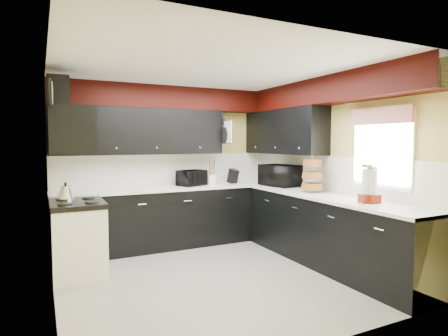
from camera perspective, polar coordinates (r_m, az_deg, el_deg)
name	(u,v)px	position (r m, az deg, el deg)	size (l,w,h in m)	color
ground	(215,276)	(4.78, -1.33, -16.10)	(3.60, 3.60, 0.00)	gray
wall_back	(169,166)	(6.18, -8.40, 0.32)	(3.60, 0.06, 2.50)	#E0C666
wall_right	(330,170)	(5.51, 15.89, -0.23)	(0.06, 3.60, 2.50)	#E0C666
wall_left	(51,181)	(4.09, -24.90, -1.87)	(0.06, 3.60, 2.50)	#E0C666
ceiling	(215,69)	(4.57, -1.39, 14.83)	(3.60, 3.60, 0.06)	white
cab_back	(175,217)	(6.00, -7.44, -7.49)	(3.60, 0.60, 0.90)	black
cab_right	(327,232)	(5.21, 15.48, -9.38)	(0.60, 3.00, 0.90)	black
counter_back	(175,188)	(5.93, -7.48, -3.03)	(3.62, 0.64, 0.04)	white
counter_right	(328,197)	(5.12, 15.58, -4.25)	(0.64, 3.02, 0.04)	white
splash_back	(169,170)	(6.17, -8.37, -0.24)	(3.60, 0.02, 0.50)	white
splash_right	(330,174)	(5.50, 15.80, -0.86)	(0.02, 3.60, 0.50)	white
upper_back	(141,131)	(5.86, -12.60, 5.45)	(2.60, 0.35, 0.70)	black
upper_right	(283,132)	(6.09, 9.05, 5.44)	(0.35, 1.80, 0.70)	black
soffit_back	(172,98)	(6.03, -7.97, 10.47)	(3.60, 0.36, 0.35)	black
soffit_right	(331,91)	(5.28, 15.98, 11.28)	(0.36, 3.24, 0.35)	black
stove	(78,241)	(4.99, -21.33, -10.34)	(0.60, 0.75, 0.86)	white
cooktop	(77,204)	(4.89, -21.47, -5.11)	(0.62, 0.77, 0.06)	black
hood	(71,130)	(4.83, -22.33, 5.34)	(0.50, 0.78, 0.55)	black
hood_duct	(58,94)	(4.86, -24.02, 10.26)	(0.24, 0.40, 0.40)	black
window	(382,150)	(4.85, 22.98, 2.60)	(0.03, 0.86, 0.96)	white
valance	(380,116)	(4.82, 22.68, 7.36)	(0.04, 0.88, 0.20)	red
pan_top	(221,120)	(6.25, -0.52, 7.29)	(0.03, 0.22, 0.40)	black
pan_mid	(224,135)	(6.12, 0.01, 5.02)	(0.03, 0.28, 0.46)	black
pan_low	(217,137)	(6.36, -1.03, 4.71)	(0.03, 0.24, 0.42)	black
cut_board	(228,132)	(6.02, 0.60, 5.51)	(0.03, 0.26, 0.35)	white
baskets	(312,175)	(5.37, 13.30, -1.04)	(0.27, 0.27, 0.50)	brown
clock	(50,93)	(4.35, -24.94, 10.34)	(0.03, 0.30, 0.30)	black
deco_plate	(349,95)	(5.25, 18.46, 10.45)	(0.03, 0.24, 0.24)	white
toaster_oven	(192,178)	(6.03, -4.89, -1.52)	(0.43, 0.35, 0.25)	black
microwave	(280,175)	(6.02, 8.59, -1.12)	(0.61, 0.41, 0.34)	black
utensil_crock	(212,180)	(6.17, -1.86, -1.77)	(0.15, 0.15, 0.16)	white
knife_block	(233,176)	(6.33, 1.38, -1.28)	(0.11, 0.15, 0.24)	black
kettle	(66,193)	(5.08, -22.99, -3.51)	(0.19, 0.19, 0.17)	silver
dispenser_a	(367,184)	(4.61, 21.02, -2.34)	(0.16, 0.16, 0.43)	#6A000C
dispenser_b	(372,186)	(4.60, 21.66, -2.57)	(0.15, 0.15, 0.39)	maroon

